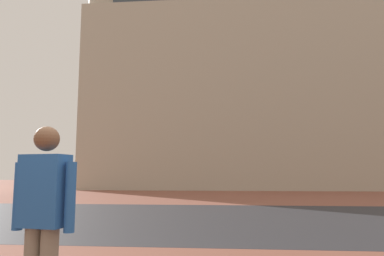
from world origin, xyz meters
The scene contains 4 objects.
ground_plane centered at (0.00, 10.00, 0.00)m, with size 120.00×120.00×0.00m, color brown.
street_asphalt_strip centered at (0.00, 8.03, 0.00)m, with size 120.00×8.89×0.00m, color #2D2D33.
landmark_building centered at (3.12, 32.18, 9.66)m, with size 27.77×14.44×35.14m.
person_skater centered at (-0.38, 0.03, 0.96)m, with size 0.60×0.35×1.73m.
Camera 1 is at (1.18, -3.03, 1.32)m, focal length 33.87 mm.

